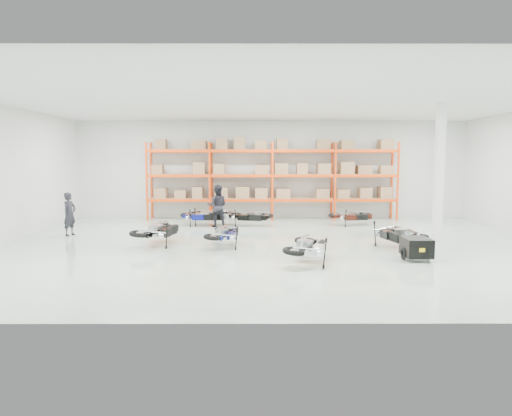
{
  "coord_description": "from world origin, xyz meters",
  "views": [
    {
      "loc": [
        -0.79,
        -14.31,
        2.7
      ],
      "look_at": [
        -0.75,
        0.89,
        1.1
      ],
      "focal_mm": 32.0,
      "sensor_mm": 36.0,
      "label": 1
    }
  ],
  "objects_px": {
    "trailer": "(416,247)",
    "moto_back_b": "(211,212)",
    "moto_silver_left": "(309,243)",
    "person_left": "(70,214)",
    "moto_back_d": "(352,214)",
    "moto_back_a": "(203,213)",
    "moto_black_far_left": "(159,227)",
    "moto_back_c": "(249,214)",
    "person_back": "(217,206)",
    "moto_touring_right": "(398,230)",
    "moto_blue_centre": "(225,231)"
  },
  "relations": [
    {
      "from": "person_back",
      "to": "moto_touring_right",
      "type": "bearing_deg",
      "value": 143.36
    },
    {
      "from": "moto_back_a",
      "to": "person_back",
      "type": "height_order",
      "value": "person_back"
    },
    {
      "from": "moto_black_far_left",
      "to": "moto_back_d",
      "type": "bearing_deg",
      "value": -134.26
    },
    {
      "from": "moto_back_a",
      "to": "moto_back_c",
      "type": "distance_m",
      "value": 1.91
    },
    {
      "from": "moto_touring_right",
      "to": "moto_back_a",
      "type": "bearing_deg",
      "value": 133.26
    },
    {
      "from": "moto_touring_right",
      "to": "moto_back_d",
      "type": "height_order",
      "value": "moto_touring_right"
    },
    {
      "from": "trailer",
      "to": "moto_back_b",
      "type": "xyz_separation_m",
      "value": [
        -6.19,
        6.66,
        0.18
      ]
    },
    {
      "from": "moto_blue_centre",
      "to": "moto_back_d",
      "type": "relative_size",
      "value": 1.03
    },
    {
      "from": "moto_black_far_left",
      "to": "moto_back_a",
      "type": "relative_size",
      "value": 1.13
    },
    {
      "from": "moto_silver_left",
      "to": "moto_back_c",
      "type": "distance_m",
      "value": 7.03
    },
    {
      "from": "moto_back_b",
      "to": "moto_back_c",
      "type": "height_order",
      "value": "moto_back_b"
    },
    {
      "from": "moto_touring_right",
      "to": "moto_back_b",
      "type": "height_order",
      "value": "moto_touring_right"
    },
    {
      "from": "moto_blue_centre",
      "to": "person_back",
      "type": "height_order",
      "value": "person_back"
    },
    {
      "from": "moto_blue_centre",
      "to": "moto_touring_right",
      "type": "bearing_deg",
      "value": -174.35
    },
    {
      "from": "moto_black_far_left",
      "to": "trailer",
      "type": "relative_size",
      "value": 1.32
    },
    {
      "from": "trailer",
      "to": "moto_blue_centre",
      "type": "bearing_deg",
      "value": 160.25
    },
    {
      "from": "moto_touring_right",
      "to": "moto_back_a",
      "type": "xyz_separation_m",
      "value": [
        -6.5,
        4.96,
        -0.05
      ]
    },
    {
      "from": "moto_back_c",
      "to": "moto_blue_centre",
      "type": "bearing_deg",
      "value": -172.59
    },
    {
      "from": "trailer",
      "to": "person_left",
      "type": "bearing_deg",
      "value": 159.56
    },
    {
      "from": "moto_silver_left",
      "to": "moto_back_d",
      "type": "bearing_deg",
      "value": -94.24
    },
    {
      "from": "person_back",
      "to": "person_left",
      "type": "bearing_deg",
      "value": 24.2
    },
    {
      "from": "moto_silver_left",
      "to": "moto_back_d",
      "type": "xyz_separation_m",
      "value": [
        2.63,
        6.97,
        -0.05
      ]
    },
    {
      "from": "moto_touring_right",
      "to": "moto_back_a",
      "type": "relative_size",
      "value": 1.11
    },
    {
      "from": "trailer",
      "to": "moto_back_c",
      "type": "xyz_separation_m",
      "value": [
        -4.59,
        6.46,
        0.15
      ]
    },
    {
      "from": "trailer",
      "to": "moto_back_a",
      "type": "distance_m",
      "value": 9.23
    },
    {
      "from": "moto_blue_centre",
      "to": "moto_black_far_left",
      "type": "bearing_deg",
      "value": 0.53
    },
    {
      "from": "person_left",
      "to": "moto_black_far_left",
      "type": "bearing_deg",
      "value": -99.6
    },
    {
      "from": "moto_back_d",
      "to": "person_back",
      "type": "height_order",
      "value": "person_back"
    },
    {
      "from": "trailer",
      "to": "moto_back_a",
      "type": "bearing_deg",
      "value": 134.72
    },
    {
      "from": "person_left",
      "to": "moto_silver_left",
      "type": "bearing_deg",
      "value": -100.92
    },
    {
      "from": "moto_back_c",
      "to": "moto_back_d",
      "type": "height_order",
      "value": "moto_back_c"
    },
    {
      "from": "trailer",
      "to": "person_left",
      "type": "relative_size",
      "value": 0.93
    },
    {
      "from": "moto_back_a",
      "to": "moto_black_far_left",
      "type": "bearing_deg",
      "value": 169.52
    },
    {
      "from": "moto_back_d",
      "to": "person_back",
      "type": "distance_m",
      "value": 5.58
    },
    {
      "from": "moto_blue_centre",
      "to": "trailer",
      "type": "distance_m",
      "value": 5.64
    },
    {
      "from": "moto_back_a",
      "to": "moto_silver_left",
      "type": "bearing_deg",
      "value": -151.32
    },
    {
      "from": "moto_back_c",
      "to": "person_left",
      "type": "relative_size",
      "value": 1.06
    },
    {
      "from": "moto_black_far_left",
      "to": "moto_back_c",
      "type": "height_order",
      "value": "moto_black_far_left"
    },
    {
      "from": "moto_back_d",
      "to": "moto_back_a",
      "type": "bearing_deg",
      "value": 80.81
    },
    {
      "from": "moto_black_far_left",
      "to": "moto_touring_right",
      "type": "xyz_separation_m",
      "value": [
        7.43,
        -0.62,
        -0.01
      ]
    },
    {
      "from": "moto_back_b",
      "to": "person_left",
      "type": "distance_m",
      "value": 5.46
    },
    {
      "from": "moto_touring_right",
      "to": "trailer",
      "type": "height_order",
      "value": "moto_touring_right"
    },
    {
      "from": "moto_touring_right",
      "to": "moto_back_a",
      "type": "distance_m",
      "value": 8.17
    },
    {
      "from": "moto_back_c",
      "to": "moto_touring_right",
      "type": "bearing_deg",
      "value": -120.39
    },
    {
      "from": "moto_back_a",
      "to": "person_left",
      "type": "relative_size",
      "value": 1.08
    },
    {
      "from": "moto_black_far_left",
      "to": "moto_back_d",
      "type": "xyz_separation_m",
      "value": [
        7.09,
        4.38,
        -0.08
      ]
    },
    {
      "from": "moto_black_far_left",
      "to": "moto_back_c",
      "type": "bearing_deg",
      "value": -109.69
    },
    {
      "from": "trailer",
      "to": "moto_back_b",
      "type": "bearing_deg",
      "value": 132.87
    },
    {
      "from": "moto_silver_left",
      "to": "moto_back_b",
      "type": "distance_m",
      "value": 7.74
    },
    {
      "from": "moto_back_b",
      "to": "moto_back_d",
      "type": "relative_size",
      "value": 1.08
    }
  ]
}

